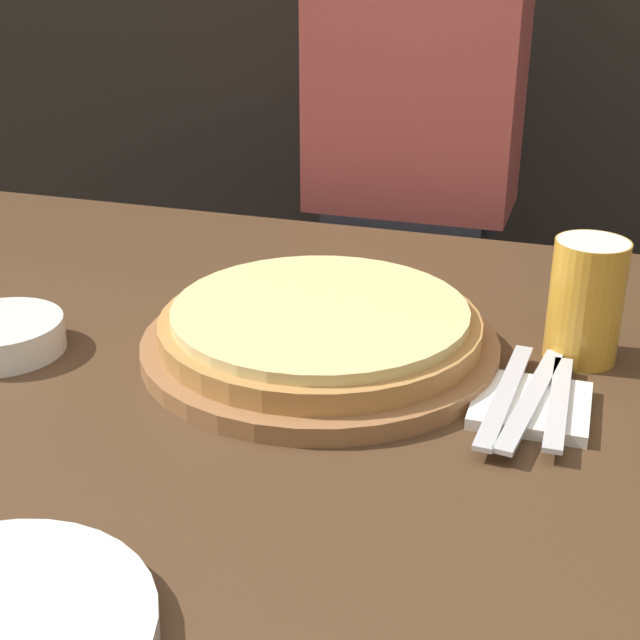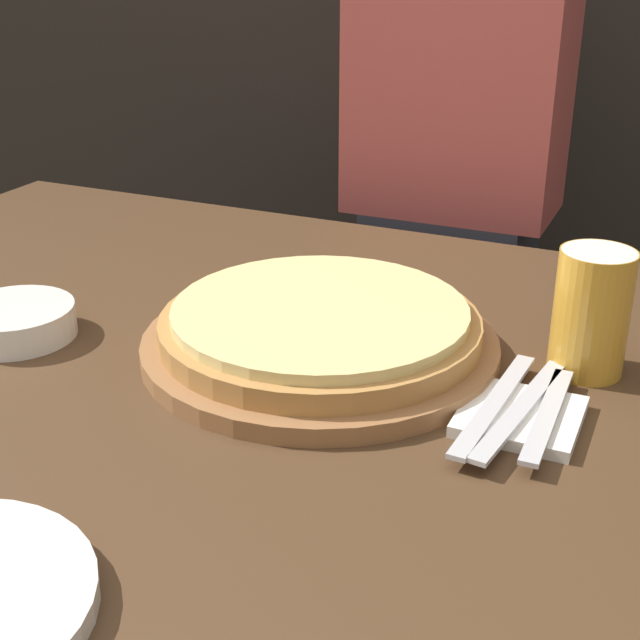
{
  "view_description": "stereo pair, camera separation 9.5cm",
  "coord_description": "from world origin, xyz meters",
  "px_view_note": "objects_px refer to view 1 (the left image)",
  "views": [
    {
      "loc": [
        0.31,
        -0.74,
        1.13
      ],
      "look_at": [
        0.04,
        0.09,
        0.74
      ],
      "focal_mm": 50.0,
      "sensor_mm": 36.0,
      "label": 1
    },
    {
      "loc": [
        0.4,
        -0.71,
        1.13
      ],
      "look_at": [
        0.04,
        0.09,
        0.74
      ],
      "focal_mm": 50.0,
      "sensor_mm": 36.0,
      "label": 2
    }
  ],
  "objects_px": {
    "fork": "(505,394)",
    "side_bowl": "(2,336)",
    "pizza_on_board": "(320,332)",
    "diner_person": "(411,233)",
    "spoon": "(559,402)",
    "dinner_knife": "(532,398)",
    "beer_glass": "(587,296)"
  },
  "relations": [
    {
      "from": "pizza_on_board",
      "to": "diner_person",
      "type": "relative_size",
      "value": 0.3
    },
    {
      "from": "fork",
      "to": "dinner_knife",
      "type": "bearing_deg",
      "value": -0.0
    },
    {
      "from": "fork",
      "to": "diner_person",
      "type": "bearing_deg",
      "value": 109.12
    },
    {
      "from": "fork",
      "to": "dinner_knife",
      "type": "relative_size",
      "value": 1.0
    },
    {
      "from": "pizza_on_board",
      "to": "side_bowl",
      "type": "distance_m",
      "value": 0.35
    },
    {
      "from": "side_bowl",
      "to": "pizza_on_board",
      "type": "bearing_deg",
      "value": 16.68
    },
    {
      "from": "fork",
      "to": "dinner_knife",
      "type": "height_order",
      "value": "same"
    },
    {
      "from": "fork",
      "to": "side_bowl",
      "type": "bearing_deg",
      "value": -175.5
    },
    {
      "from": "beer_glass",
      "to": "diner_person",
      "type": "height_order",
      "value": "diner_person"
    },
    {
      "from": "diner_person",
      "to": "fork",
      "type": "bearing_deg",
      "value": -70.88
    },
    {
      "from": "beer_glass",
      "to": "fork",
      "type": "height_order",
      "value": "beer_glass"
    },
    {
      "from": "beer_glass",
      "to": "side_bowl",
      "type": "bearing_deg",
      "value": -163.7
    },
    {
      "from": "spoon",
      "to": "diner_person",
      "type": "xyz_separation_m",
      "value": [
        -0.29,
        0.71,
        -0.09
      ]
    },
    {
      "from": "beer_glass",
      "to": "side_bowl",
      "type": "height_order",
      "value": "beer_glass"
    },
    {
      "from": "side_bowl",
      "to": "diner_person",
      "type": "xyz_separation_m",
      "value": [
        0.29,
        0.75,
        -0.09
      ]
    },
    {
      "from": "pizza_on_board",
      "to": "fork",
      "type": "height_order",
      "value": "pizza_on_board"
    },
    {
      "from": "beer_glass",
      "to": "diner_person",
      "type": "xyz_separation_m",
      "value": [
        -0.31,
        0.57,
        -0.14
      ]
    },
    {
      "from": "beer_glass",
      "to": "dinner_knife",
      "type": "bearing_deg",
      "value": -105.88
    },
    {
      "from": "side_bowl",
      "to": "diner_person",
      "type": "bearing_deg",
      "value": 68.48
    },
    {
      "from": "beer_glass",
      "to": "dinner_knife",
      "type": "distance_m",
      "value": 0.15
    },
    {
      "from": "dinner_knife",
      "to": "diner_person",
      "type": "relative_size",
      "value": 0.17
    },
    {
      "from": "diner_person",
      "to": "side_bowl",
      "type": "bearing_deg",
      "value": -111.52
    },
    {
      "from": "dinner_knife",
      "to": "fork",
      "type": "bearing_deg",
      "value": 180.0
    },
    {
      "from": "fork",
      "to": "spoon",
      "type": "relative_size",
      "value": 1.18
    },
    {
      "from": "pizza_on_board",
      "to": "spoon",
      "type": "height_order",
      "value": "pizza_on_board"
    },
    {
      "from": "pizza_on_board",
      "to": "diner_person",
      "type": "distance_m",
      "value": 0.66
    },
    {
      "from": "spoon",
      "to": "diner_person",
      "type": "height_order",
      "value": "diner_person"
    },
    {
      "from": "side_bowl",
      "to": "beer_glass",
      "type": "bearing_deg",
      "value": 16.3
    },
    {
      "from": "side_bowl",
      "to": "dinner_knife",
      "type": "height_order",
      "value": "side_bowl"
    },
    {
      "from": "beer_glass",
      "to": "side_bowl",
      "type": "distance_m",
      "value": 0.63
    },
    {
      "from": "dinner_knife",
      "to": "beer_glass",
      "type": "bearing_deg",
      "value": 74.12
    },
    {
      "from": "fork",
      "to": "spoon",
      "type": "xyz_separation_m",
      "value": [
        0.05,
        0.0,
        0.0
      ]
    }
  ]
}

